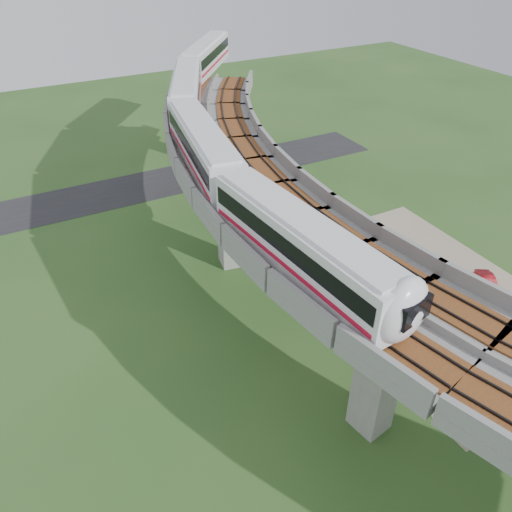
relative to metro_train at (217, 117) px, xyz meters
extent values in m
plane|color=#2B5120|center=(-2.57, -16.13, -12.31)|extent=(160.00, 160.00, 0.00)
cube|color=gray|center=(11.43, -18.13, -12.29)|extent=(18.00, 26.00, 0.04)
cube|color=#232326|center=(-2.57, 13.87, -12.29)|extent=(60.00, 8.00, 0.03)
cube|color=#99968E|center=(6.55, 15.67, -8.11)|extent=(2.86, 2.93, 8.40)
cube|color=#99968E|center=(6.55, 15.67, -3.31)|extent=(7.21, 5.74, 1.20)
cube|color=#99968E|center=(-1.66, -5.71, -8.11)|extent=(2.35, 2.51, 8.40)
cube|color=#99968E|center=(-1.66, -5.71, -3.31)|extent=(7.31, 3.58, 1.20)
cube|color=#99968E|center=(-1.66, -26.55, -8.11)|extent=(2.35, 2.51, 8.40)
cube|color=#99968E|center=(-1.66, -26.55, -3.31)|extent=(7.31, 3.58, 1.20)
cube|color=gray|center=(3.62, 10.41, -2.31)|extent=(16.42, 20.91, 0.80)
cube|color=gray|center=(-0.24, 12.31, -1.41)|extent=(8.66, 17.08, 1.00)
cube|color=gray|center=(7.48, 8.51, -1.41)|extent=(8.66, 17.08, 1.00)
cube|color=brown|center=(1.65, 11.38, -1.85)|extent=(10.68, 18.08, 0.12)
cube|color=black|center=(1.65, 11.38, -1.73)|extent=(9.69, 17.59, 0.12)
cube|color=brown|center=(5.59, 9.44, -1.85)|extent=(10.68, 18.08, 0.12)
cube|color=black|center=(5.59, 9.44, -1.73)|extent=(9.69, 17.59, 0.12)
cube|color=gray|center=(-1.87, -7.00, -2.31)|extent=(11.77, 20.03, 0.80)
cube|color=gray|center=(-6.12, -6.34, -1.41)|extent=(3.22, 18.71, 1.00)
cube|color=gray|center=(2.38, -7.65, -1.41)|extent=(3.22, 18.71, 1.00)
cube|color=brown|center=(-4.04, -6.66, -1.85)|extent=(5.44, 19.05, 0.12)
cube|color=black|center=(-4.04, -6.66, -1.73)|extent=(4.35, 18.88, 0.12)
cube|color=brown|center=(0.30, -7.33, -1.85)|extent=(5.44, 19.05, 0.12)
cube|color=black|center=(0.30, -7.33, -1.73)|extent=(4.35, 18.88, 0.12)
cube|color=gray|center=(-1.87, -25.25, -2.31)|extent=(11.77, 20.03, 0.80)
cube|color=gray|center=(-6.12, -25.91, -1.41)|extent=(3.22, 18.71, 1.00)
cube|color=gray|center=(2.38, -24.60, -1.41)|extent=(3.22, 18.71, 1.00)
cube|color=brown|center=(-4.04, -25.59, -1.85)|extent=(5.44, 19.05, 0.12)
cube|color=black|center=(-4.04, -25.59, -1.73)|extent=(4.35, 18.88, 0.12)
cube|color=brown|center=(0.30, -24.92, -1.85)|extent=(5.44, 19.05, 0.12)
cube|color=black|center=(0.30, -24.92, -1.73)|extent=(4.35, 18.88, 0.12)
cube|color=silver|center=(-4.52, -21.67, -0.07)|extent=(4.03, 15.18, 3.20)
cube|color=silver|center=(-4.52, -21.67, 1.63)|extent=(3.42, 14.39, 0.22)
cube|color=black|center=(-4.52, -21.67, 0.38)|extent=(4.03, 14.59, 1.15)
cube|color=red|center=(-4.52, -21.67, -0.82)|extent=(4.03, 14.59, 0.30)
cube|color=black|center=(-4.52, -21.67, -1.53)|extent=(3.03, 12.87, 0.28)
cube|color=silver|center=(-3.96, -6.12, -0.07)|extent=(5.08, 15.24, 3.20)
cube|color=silver|center=(-3.96, -6.12, 1.63)|extent=(4.42, 14.41, 0.22)
cube|color=black|center=(-3.96, -6.12, 0.38)|extent=(5.04, 14.66, 1.15)
cube|color=red|center=(-3.96, -6.12, -0.82)|extent=(5.04, 14.66, 0.30)
cube|color=black|center=(-3.96, -6.12, -1.53)|extent=(3.93, 12.89, 0.28)
cube|color=silver|center=(0.44, 8.80, -0.07)|extent=(8.48, 14.82, 3.20)
cube|color=silver|center=(0.44, 8.80, 1.63)|extent=(7.69, 13.92, 0.22)
cube|color=black|center=(0.44, 8.80, 0.38)|extent=(8.30, 14.30, 1.15)
cube|color=red|center=(0.44, 8.80, -0.82)|extent=(8.30, 14.30, 0.30)
cube|color=black|center=(0.44, 8.80, -1.53)|extent=(6.85, 12.44, 0.28)
cube|color=silver|center=(8.41, 22.16, -0.07)|extent=(11.36, 13.48, 3.20)
cube|color=silver|center=(8.41, 22.16, 1.63)|extent=(10.47, 12.56, 0.22)
cube|color=black|center=(8.41, 22.16, 0.38)|extent=(11.04, 13.05, 1.15)
cube|color=red|center=(8.41, 22.16, -0.82)|extent=(11.04, 13.05, 0.30)
cube|color=black|center=(8.41, 22.16, -1.53)|extent=(9.35, 11.22, 0.28)
ellipsoid|color=silver|center=(-3.45, -28.85, 0.08)|extent=(3.63, 2.46, 3.64)
cylinder|color=#2D382D|center=(9.68, 3.17, -11.56)|extent=(0.08, 0.08, 1.50)
cube|color=#2D382D|center=(8.81, 0.85, -11.56)|extent=(1.69, 4.77, 1.40)
cylinder|color=#2D382D|center=(8.05, -1.50, -11.56)|extent=(0.08, 0.08, 1.50)
cube|color=#2D382D|center=(7.41, -3.89, -11.56)|extent=(1.23, 4.91, 1.40)
cylinder|color=#2D382D|center=(6.88, -6.30, -11.56)|extent=(0.08, 0.08, 1.50)
cube|color=#2D382D|center=(6.46, -8.74, -11.56)|extent=(0.75, 4.99, 1.40)
cylinder|color=#2D382D|center=(6.17, -11.19, -11.56)|extent=(0.08, 0.08, 1.50)
cube|color=#2D382D|center=(5.99, -13.66, -11.56)|extent=(0.27, 5.04, 1.40)
cylinder|color=#2D382D|center=(5.93, -16.13, -11.56)|extent=(0.08, 0.08, 1.50)
cube|color=#2D382D|center=(5.99, -18.60, -11.56)|extent=(0.27, 5.04, 1.40)
cylinder|color=#2D382D|center=(6.17, -21.06, -11.56)|extent=(0.08, 0.08, 1.50)
cube|color=#2D382D|center=(6.46, -23.52, -11.56)|extent=(0.75, 4.99, 1.40)
cylinder|color=#2D382D|center=(6.88, -25.95, -11.56)|extent=(0.08, 0.08, 1.50)
cube|color=#2D382D|center=(7.41, -28.37, -11.56)|extent=(1.23, 4.91, 1.40)
cylinder|color=#382314|center=(8.12, 6.58, -11.74)|extent=(0.18, 0.18, 1.13)
ellipsoid|color=#113612|center=(8.12, 6.58, -10.54)|extent=(2.12, 2.12, 1.80)
cylinder|color=#382314|center=(5.20, -2.42, -11.64)|extent=(0.18, 0.18, 1.33)
ellipsoid|color=#113612|center=(5.20, -2.42, -10.11)|extent=(2.91, 2.91, 2.47)
cylinder|color=#382314|center=(3.48, -12.94, -11.75)|extent=(0.18, 0.18, 1.13)
ellipsoid|color=#113612|center=(3.48, -12.94, -10.58)|extent=(2.00, 2.00, 1.70)
cylinder|color=#382314|center=(4.59, -22.83, -11.44)|extent=(0.18, 0.18, 1.73)
ellipsoid|color=#113612|center=(4.59, -22.83, -9.84)|extent=(2.47, 2.47, 2.10)
imported|color=white|center=(6.48, -24.21, -11.65)|extent=(2.43, 3.91, 1.24)
imported|color=maroon|center=(16.68, -20.11, -11.67)|extent=(2.96, 3.76, 1.19)
imported|color=black|center=(7.85, -9.48, -11.61)|extent=(4.82, 2.82, 1.31)
camera|label=1|loc=(-17.94, -41.39, 15.61)|focal=35.00mm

